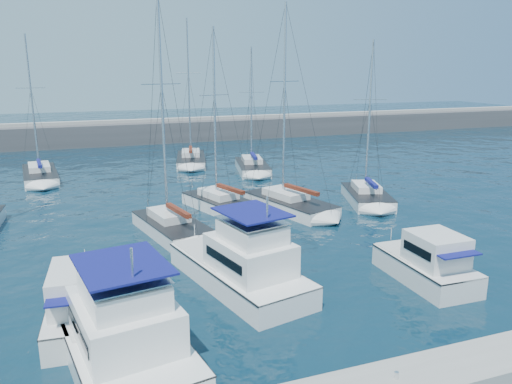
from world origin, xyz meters
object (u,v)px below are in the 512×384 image
object	(u,v)px
motor_yacht_port_outer	(81,303)
sailboat_mid_e	(367,196)
motor_yacht_port_inner	(121,332)
sailboat_mid_c	(221,203)
motor_yacht_stbd_outer	(428,265)
sailboat_mid_d	(289,204)
sailboat_mid_b	(172,226)
sailboat_back_a	(40,175)
sailboat_back_b	(191,159)
sailboat_back_c	(252,167)
motor_yacht_stbd_inner	(243,267)

from	to	relation	value
motor_yacht_port_outer	sailboat_mid_e	world-z (taller)	sailboat_mid_e
motor_yacht_port_inner	sailboat_mid_c	bearing A→B (deg)	53.48
motor_yacht_port_inner	sailboat_mid_e	distance (m)	27.08
motor_yacht_stbd_outer	sailboat_mid_d	world-z (taller)	sailboat_mid_d
sailboat_mid_b	sailboat_back_a	xyz separation A→B (m)	(-9.20, 20.92, -0.03)
sailboat_back_b	sailboat_back_c	xyz separation A→B (m)	(5.25, -6.46, -0.03)
motor_yacht_stbd_inner	sailboat_back_b	distance (m)	34.04
sailboat_mid_b	sailboat_mid_e	distance (m)	16.97
sailboat_mid_b	sailboat_mid_d	size ratio (longest dim) A/B	1.00
sailboat_mid_e	sailboat_mid_c	bearing A→B (deg)	-170.89
sailboat_mid_e	motor_yacht_stbd_inner	bearing A→B (deg)	-122.50
motor_yacht_port_inner	motor_yacht_stbd_outer	bearing A→B (deg)	-3.19
motor_yacht_stbd_inner	motor_yacht_port_inner	bearing A→B (deg)	-158.10
sailboat_back_c	sailboat_mid_e	bearing A→B (deg)	-60.47
motor_yacht_port_outer	motor_yacht_stbd_outer	world-z (taller)	same
sailboat_mid_d	sailboat_back_b	xyz separation A→B (m)	(-2.97, 21.49, 0.01)
motor_yacht_port_outer	sailboat_back_a	distance (m)	31.71
motor_yacht_port_outer	sailboat_mid_e	distance (m)	26.27
motor_yacht_port_inner	motor_yacht_stbd_outer	world-z (taller)	motor_yacht_port_inner
sailboat_mid_e	sailboat_mid_d	bearing A→B (deg)	-162.29
sailboat_mid_e	sailboat_back_b	xyz separation A→B (m)	(-9.97, 21.60, 0.02)
sailboat_mid_b	sailboat_back_b	xyz separation A→B (m)	(6.83, 24.03, -0.01)
sailboat_mid_d	motor_yacht_stbd_inner	bearing A→B (deg)	-139.43
motor_yacht_stbd_inner	sailboat_back_a	xyz separation A→B (m)	(-11.03, 30.56, -0.62)
motor_yacht_port_outer	sailboat_back_a	bearing A→B (deg)	100.34
motor_yacht_port_inner	sailboat_mid_c	distance (m)	20.83
sailboat_mid_d	motor_yacht_port_inner	bearing A→B (deg)	-147.09
sailboat_mid_c	sailboat_back_c	world-z (taller)	sailboat_mid_c
motor_yacht_port_outer	sailboat_mid_c	world-z (taller)	sailboat_mid_c
motor_yacht_port_inner	sailboat_mid_e	bearing A→B (deg)	28.06
sailboat_mid_d	sailboat_back_a	bearing A→B (deg)	119.70
sailboat_mid_c	sailboat_back_c	distance (m)	15.01
motor_yacht_port_outer	sailboat_mid_d	distance (m)	20.57
motor_yacht_stbd_inner	sailboat_mid_b	bearing A→B (deg)	87.76
sailboat_mid_c	sailboat_back_c	size ratio (longest dim) A/B	1.07
motor_yacht_stbd_inner	sailboat_mid_c	world-z (taller)	sailboat_mid_c
sailboat_mid_b	sailboat_back_a	size ratio (longest dim) A/B	1.11
motor_yacht_stbd_outer	sailboat_back_c	world-z (taller)	sailboat_back_c
motor_yacht_port_inner	sailboat_back_b	distance (m)	39.85
motor_yacht_stbd_outer	sailboat_mid_b	world-z (taller)	sailboat_mid_b
motor_yacht_stbd_inner	sailboat_mid_e	xyz separation A→B (m)	(14.97, 12.07, -0.61)
motor_yacht_stbd_outer	sailboat_back_c	size ratio (longest dim) A/B	0.44
sailboat_mid_b	sailboat_mid_e	bearing A→B (deg)	-4.15
motor_yacht_stbd_outer	sailboat_back_c	bearing A→B (deg)	89.21
motor_yacht_stbd_outer	sailboat_mid_b	distance (m)	16.65
motor_yacht_port_outer	sailboat_back_c	bearing A→B (deg)	61.89
motor_yacht_stbd_inner	sailboat_back_a	size ratio (longest dim) A/B	0.68
motor_yacht_port_inner	sailboat_back_a	size ratio (longest dim) A/B	0.71
motor_yacht_port_inner	sailboat_back_c	distance (m)	35.84
motor_yacht_stbd_inner	sailboat_mid_d	bearing A→B (deg)	43.83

